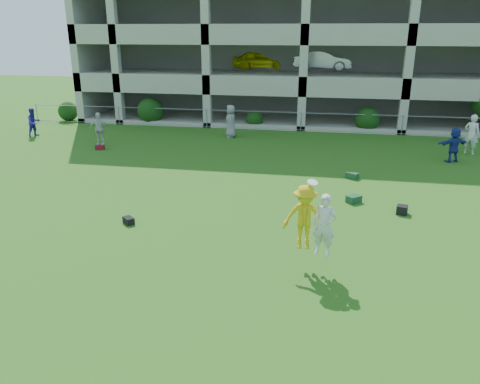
% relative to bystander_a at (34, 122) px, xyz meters
% --- Properties ---
extents(ground, '(100.00, 100.00, 0.00)m').
position_rel_bystander_a_xyz_m(ground, '(15.38, -14.72, -0.82)').
color(ground, '#235114').
rests_on(ground, ground).
extents(bystander_a, '(0.91, 0.99, 1.65)m').
position_rel_bystander_a_xyz_m(bystander_a, '(0.00, 0.00, 0.00)').
color(bystander_a, '#2D2199').
rests_on(bystander_a, ground).
extents(bystander_b, '(1.12, 0.64, 1.79)m').
position_rel_bystander_a_xyz_m(bystander_b, '(4.88, -1.50, 0.07)').
color(bystander_b, silver).
rests_on(bystander_b, ground).
extents(bystander_c, '(0.81, 1.04, 1.88)m').
position_rel_bystander_a_xyz_m(bystander_c, '(11.46, 1.83, 0.12)').
color(bystander_c, gray).
rests_on(bystander_c, ground).
extents(bystander_d, '(1.60, 1.08, 1.65)m').
position_rel_bystander_a_xyz_m(bystander_d, '(22.92, -1.57, 0.00)').
color(bystander_d, navy).
rests_on(bystander_d, ground).
extents(bystander_e, '(0.88, 0.77, 2.01)m').
position_rel_bystander_a_xyz_m(bystander_e, '(24.12, 0.18, 0.18)').
color(bystander_e, silver).
rests_on(bystander_e, ground).
extents(bag_black_b, '(0.47, 0.45, 0.22)m').
position_rel_bystander_a_xyz_m(bag_black_b, '(10.83, -11.51, -0.71)').
color(bag_black_b, black).
rests_on(bag_black_b, ground).
extents(bag_green_c, '(0.60, 0.60, 0.26)m').
position_rel_bystander_a_xyz_m(bag_green_c, '(18.09, -8.12, -0.69)').
color(bag_green_c, '#153A1B').
rests_on(bag_green_c, ground).
extents(crate_d, '(0.42, 0.42, 0.30)m').
position_rel_bystander_a_xyz_m(crate_d, '(19.66, -8.98, -0.67)').
color(crate_d, black).
rests_on(crate_d, ground).
extents(bag_red_f, '(0.51, 0.40, 0.24)m').
position_rel_bystander_a_xyz_m(bag_red_f, '(5.30, -2.41, -0.70)').
color(bag_red_f, '#5A0F1C').
rests_on(bag_red_f, ground).
extents(bag_green_g, '(0.58, 0.53, 0.25)m').
position_rel_bystander_a_xyz_m(bag_green_g, '(18.15, -5.15, -0.70)').
color(bag_green_g, '#15391C').
rests_on(bag_green_g, ground).
extents(frisbee_contest, '(1.44, 0.80, 1.95)m').
position_rel_bystander_a_xyz_m(frisbee_contest, '(16.66, -13.43, 0.57)').
color(frisbee_contest, gold).
rests_on(frisbee_contest, ground).
extents(parking_garage, '(30.00, 14.00, 12.00)m').
position_rel_bystander_a_xyz_m(parking_garage, '(15.38, 12.98, 5.19)').
color(parking_garage, '#9E998C').
rests_on(parking_garage, ground).
extents(fence, '(36.06, 0.06, 1.20)m').
position_rel_bystander_a_xyz_m(fence, '(15.38, 4.28, -0.21)').
color(fence, gray).
rests_on(fence, ground).
extents(shrub_row, '(34.38, 2.52, 3.50)m').
position_rel_bystander_a_xyz_m(shrub_row, '(19.97, 4.98, 0.68)').
color(shrub_row, '#163D11').
rests_on(shrub_row, ground).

